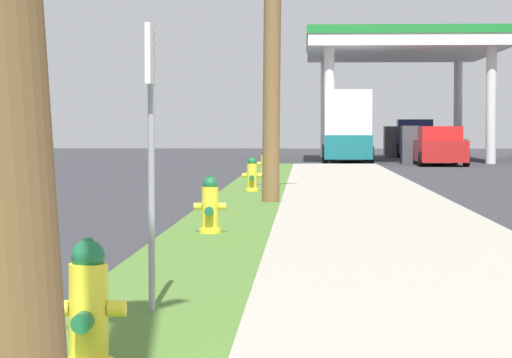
{
  "coord_description": "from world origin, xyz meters",
  "views": [
    {
      "loc": [
        1.85,
        -3.43,
        1.47
      ],
      "look_at": [
        1.14,
        12.67,
        0.75
      ],
      "focal_mm": 78.38,
      "sensor_mm": 36.0,
      "label": 1
    }
  ],
  "objects_px": {
    "fire_hydrant_fourth": "(265,164)",
    "car_red_by_far_pump": "(439,147)",
    "street_sign_post": "(151,107)",
    "truck_navy_at_forecourt": "(415,139)",
    "fire_hydrant_second": "(210,208)",
    "fire_hydrant_third": "(252,176)",
    "fire_hydrant_fifth": "(272,157)",
    "fire_hydrant_nearest": "(88,313)",
    "car_white_by_near_pump": "(443,145)",
    "truck_teal_on_apron": "(347,128)"
  },
  "relations": [
    {
      "from": "fire_hydrant_second",
      "to": "car_white_by_near_pump",
      "type": "bearing_deg",
      "value": 78.57
    },
    {
      "from": "fire_hydrant_second",
      "to": "fire_hydrant_third",
      "type": "height_order",
      "value": "same"
    },
    {
      "from": "fire_hydrant_second",
      "to": "fire_hydrant_fourth",
      "type": "distance_m",
      "value": 17.93
    },
    {
      "from": "street_sign_post",
      "to": "fire_hydrant_third",
      "type": "bearing_deg",
      "value": 90.04
    },
    {
      "from": "fire_hydrant_third",
      "to": "street_sign_post",
      "type": "bearing_deg",
      "value": -89.96
    },
    {
      "from": "fire_hydrant_third",
      "to": "car_red_by_far_pump",
      "type": "height_order",
      "value": "car_red_by_far_pump"
    },
    {
      "from": "car_red_by_far_pump",
      "to": "fire_hydrant_fifth",
      "type": "bearing_deg",
      "value": -143.11
    },
    {
      "from": "car_red_by_far_pump",
      "to": "truck_teal_on_apron",
      "type": "xyz_separation_m",
      "value": [
        -3.59,
        3.7,
        0.77
      ]
    },
    {
      "from": "fire_hydrant_second",
      "to": "truck_navy_at_forecourt",
      "type": "height_order",
      "value": "truck_navy_at_forecourt"
    },
    {
      "from": "car_red_by_far_pump",
      "to": "truck_teal_on_apron",
      "type": "distance_m",
      "value": 5.21
    },
    {
      "from": "fire_hydrant_third",
      "to": "fire_hydrant_fifth",
      "type": "xyz_separation_m",
      "value": [
        -0.06,
        16.25,
        0.0
      ]
    },
    {
      "from": "fire_hydrant_third",
      "to": "car_white_by_near_pump",
      "type": "bearing_deg",
      "value": 74.97
    },
    {
      "from": "fire_hydrant_fourth",
      "to": "fire_hydrant_fifth",
      "type": "bearing_deg",
      "value": 90.21
    },
    {
      "from": "fire_hydrant_fourth",
      "to": "car_white_by_near_pump",
      "type": "distance_m",
      "value": 21.37
    },
    {
      "from": "fire_hydrant_second",
      "to": "truck_teal_on_apron",
      "type": "distance_m",
      "value": 34.74
    },
    {
      "from": "car_red_by_far_pump",
      "to": "truck_teal_on_apron",
      "type": "relative_size",
      "value": 0.7
    },
    {
      "from": "fire_hydrant_fifth",
      "to": "street_sign_post",
      "type": "xyz_separation_m",
      "value": [
        0.07,
        -32.13,
        1.19
      ]
    },
    {
      "from": "fire_hydrant_third",
      "to": "fire_hydrant_fifth",
      "type": "relative_size",
      "value": 1.0
    },
    {
      "from": "fire_hydrant_fourth",
      "to": "fire_hydrant_fifth",
      "type": "distance_m",
      "value": 8.0
    },
    {
      "from": "truck_navy_at_forecourt",
      "to": "car_white_by_near_pump",
      "type": "bearing_deg",
      "value": -84.97
    },
    {
      "from": "fire_hydrant_third",
      "to": "truck_teal_on_apron",
      "type": "relative_size",
      "value": 0.12
    },
    {
      "from": "fire_hydrant_nearest",
      "to": "truck_navy_at_forecourt",
      "type": "bearing_deg",
      "value": 82.46
    },
    {
      "from": "street_sign_post",
      "to": "fire_hydrant_fourth",
      "type": "bearing_deg",
      "value": 90.09
    },
    {
      "from": "fire_hydrant_second",
      "to": "car_red_by_far_pump",
      "type": "height_order",
      "value": "car_red_by_far_pump"
    },
    {
      "from": "street_sign_post",
      "to": "truck_teal_on_apron",
      "type": "bearing_deg",
      "value": 85.85
    },
    {
      "from": "fire_hydrant_nearest",
      "to": "street_sign_post",
      "type": "xyz_separation_m",
      "value": [
        0.08,
        2.04,
        1.19
      ]
    },
    {
      "from": "fire_hydrant_fourth",
      "to": "truck_navy_at_forecourt",
      "type": "xyz_separation_m",
      "value": [
        6.99,
        26.9,
        0.47
      ]
    },
    {
      "from": "fire_hydrant_fifth",
      "to": "car_white_by_near_pump",
      "type": "height_order",
      "value": "car_white_by_near_pump"
    },
    {
      "from": "car_white_by_near_pump",
      "to": "car_red_by_far_pump",
      "type": "xyz_separation_m",
      "value": [
        -1.02,
        -7.0,
        0.0
      ]
    },
    {
      "from": "fire_hydrant_nearest",
      "to": "fire_hydrant_fifth",
      "type": "bearing_deg",
      "value": 89.99
    },
    {
      "from": "fire_hydrant_fifth",
      "to": "fire_hydrant_fourth",
      "type": "bearing_deg",
      "value": -89.79
    },
    {
      "from": "fire_hydrant_third",
      "to": "truck_teal_on_apron",
      "type": "xyz_separation_m",
      "value": [
        2.97,
        24.91,
        1.04
      ]
    },
    {
      "from": "car_white_by_near_pump",
      "to": "truck_teal_on_apron",
      "type": "relative_size",
      "value": 0.71
    },
    {
      "from": "fire_hydrant_fifth",
      "to": "truck_navy_at_forecourt",
      "type": "distance_m",
      "value": 20.17
    },
    {
      "from": "fire_hydrant_second",
      "to": "car_white_by_near_pump",
      "type": "height_order",
      "value": "car_white_by_near_pump"
    },
    {
      "from": "fire_hydrant_nearest",
      "to": "fire_hydrant_fourth",
      "type": "xyz_separation_m",
      "value": [
        0.04,
        26.17,
        0.0
      ]
    },
    {
      "from": "fire_hydrant_fifth",
      "to": "truck_teal_on_apron",
      "type": "relative_size",
      "value": 0.12
    },
    {
      "from": "fire_hydrant_second",
      "to": "fire_hydrant_fourth",
      "type": "height_order",
      "value": "same"
    },
    {
      "from": "fire_hydrant_nearest",
      "to": "street_sign_post",
      "type": "distance_m",
      "value": 2.37
    },
    {
      "from": "fire_hydrant_fourth",
      "to": "car_red_by_far_pump",
      "type": "relative_size",
      "value": 0.17
    },
    {
      "from": "fire_hydrant_second",
      "to": "car_white_by_near_pump",
      "type": "xyz_separation_m",
      "value": [
        7.66,
        37.89,
        0.28
      ]
    },
    {
      "from": "fire_hydrant_fourth",
      "to": "fire_hydrant_fifth",
      "type": "relative_size",
      "value": 1.0
    },
    {
      "from": "fire_hydrant_third",
      "to": "car_white_by_near_pump",
      "type": "height_order",
      "value": "car_white_by_near_pump"
    },
    {
      "from": "car_red_by_far_pump",
      "to": "truck_teal_on_apron",
      "type": "bearing_deg",
      "value": 134.16
    },
    {
      "from": "truck_teal_on_apron",
      "to": "fire_hydrant_third",
      "type": "bearing_deg",
      "value": -96.8
    },
    {
      "from": "fire_hydrant_third",
      "to": "car_white_by_near_pump",
      "type": "relative_size",
      "value": 0.16
    },
    {
      "from": "street_sign_post",
      "to": "truck_navy_at_forecourt",
      "type": "xyz_separation_m",
      "value": [
        6.95,
        51.03,
        -0.72
      ]
    },
    {
      "from": "fire_hydrant_nearest",
      "to": "truck_teal_on_apron",
      "type": "relative_size",
      "value": 0.12
    },
    {
      "from": "car_white_by_near_pump",
      "to": "truck_teal_on_apron",
      "type": "xyz_separation_m",
      "value": [
        -4.6,
        -3.3,
        0.77
      ]
    },
    {
      "from": "car_white_by_near_pump",
      "to": "street_sign_post",
      "type": "bearing_deg",
      "value": -99.73
    }
  ]
}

